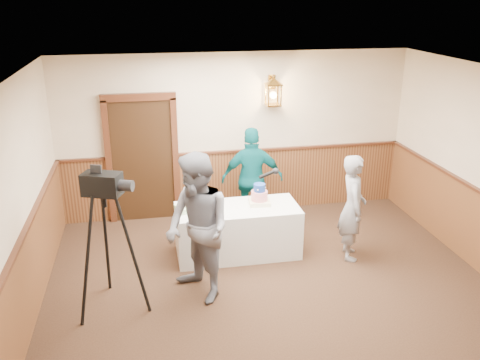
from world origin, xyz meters
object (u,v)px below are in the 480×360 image
object	(u,v)px
tv_camera_rig	(109,250)
interviewer	(198,229)
sheet_cake_yellow	(209,210)
display_table	(237,230)
assistant_p	(252,179)
baker	(352,207)
sheet_cake_green	(188,208)
tiered_cake	(259,196)

from	to	relation	value
tv_camera_rig	interviewer	bearing A→B (deg)	24.09
sheet_cake_yellow	interviewer	xyz separation A→B (m)	(-0.27, -0.95, 0.17)
display_table	assistant_p	xyz separation A→B (m)	(0.41, 0.87, 0.48)
display_table	baker	bearing A→B (deg)	-14.17
baker	assistant_p	size ratio (longest dim) A/B	0.93
sheet_cake_green	tv_camera_rig	bearing A→B (deg)	-133.07
tiered_cake	baker	bearing A→B (deg)	-20.80
assistant_p	tv_camera_rig	world-z (taller)	tv_camera_rig
tv_camera_rig	baker	bearing A→B (deg)	32.44
baker	assistant_p	world-z (taller)	assistant_p
sheet_cake_yellow	sheet_cake_green	bearing A→B (deg)	157.10
interviewer	tv_camera_rig	world-z (taller)	interviewer
sheet_cake_yellow	tiered_cake	bearing A→B (deg)	11.97
sheet_cake_yellow	tv_camera_rig	distance (m)	1.69
display_table	baker	size ratio (longest dim) A/B	1.14
display_table	sheet_cake_yellow	size ratio (longest dim) A/B	5.12
sheet_cake_yellow	sheet_cake_green	world-z (taller)	sheet_cake_green
tiered_cake	sheet_cake_green	world-z (taller)	tiered_cake
interviewer	tv_camera_rig	xyz separation A→B (m)	(-1.09, -0.06, -0.16)
display_table	baker	xyz separation A→B (m)	(1.61, -0.41, 0.41)
sheet_cake_green	tiered_cake	bearing A→B (deg)	2.01
tiered_cake	sheet_cake_yellow	size ratio (longest dim) A/B	0.95
tiered_cake	tv_camera_rig	distance (m)	2.42
interviewer	baker	world-z (taller)	interviewer
interviewer	baker	size ratio (longest dim) A/B	1.22
sheet_cake_green	assistant_p	bearing A→B (deg)	36.35
sheet_cake_green	tv_camera_rig	xyz separation A→B (m)	(-1.06, -1.13, 0.01)
baker	tv_camera_rig	bearing A→B (deg)	114.11
tiered_cake	sheet_cake_yellow	distance (m)	0.79
interviewer	baker	xyz separation A→B (m)	(2.30, 0.63, -0.17)
display_table	sheet_cake_yellow	bearing A→B (deg)	-168.20
sheet_cake_yellow	baker	bearing A→B (deg)	-8.90
sheet_cake_yellow	baker	size ratio (longest dim) A/B	0.22
sheet_cake_green	interviewer	world-z (taller)	interviewer
tiered_cake	tv_camera_rig	size ratio (longest dim) A/B	0.19
interviewer	tiered_cake	bearing A→B (deg)	110.83
interviewer	baker	bearing A→B (deg)	79.11
sheet_cake_green	interviewer	size ratio (longest dim) A/B	0.17
display_table	interviewer	world-z (taller)	interviewer
sheet_cake_green	interviewer	xyz separation A→B (m)	(0.03, -1.07, 0.17)
tiered_cake	baker	size ratio (longest dim) A/B	0.21
display_table	sheet_cake_yellow	distance (m)	0.60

